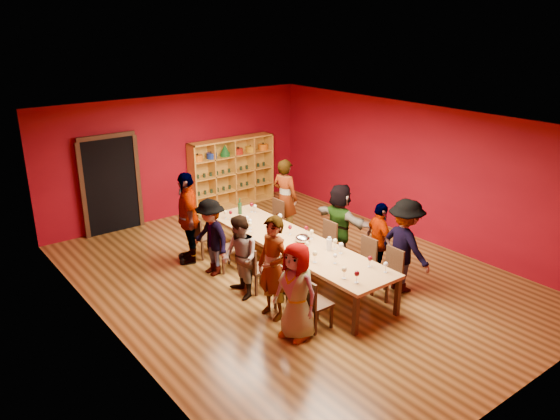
{
  "coord_description": "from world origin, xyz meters",
  "views": [
    {
      "loc": [
        -5.98,
        -7.37,
        4.76
      ],
      "look_at": [
        0.18,
        0.64,
        1.15
      ],
      "focal_mm": 35.0,
      "sensor_mm": 36.0,
      "label": 1
    }
  ],
  "objects_px": {
    "person_left_0": "(296,291)",
    "person_left_3": "(211,237)",
    "chair_person_left_2": "(255,266)",
    "person_right_1": "(379,241)",
    "person_left_1": "(273,268)",
    "chair_person_right_2": "(326,241)",
    "chair_person_left_0": "(313,301)",
    "chair_person_right_0": "(390,270)",
    "tasting_table": "(293,243)",
    "person_left_2": "(240,257)",
    "person_right_0": "(405,246)",
    "chair_person_left_1": "(286,285)",
    "wine_bottle": "(240,208)",
    "chair_person_right_4": "(274,217)",
    "spittoon_bowl": "(303,238)",
    "person_left_4": "(188,217)",
    "person_right_2": "(340,222)",
    "chair_person_left_3": "(222,247)",
    "shelving_unit": "(231,169)",
    "chair_person_right_1": "(365,258)",
    "chair_person_left_4": "(202,235)",
    "person_right_4": "(285,198)"
  },
  "relations": [
    {
      "from": "person_right_1",
      "to": "chair_person_left_0",
      "type": "bearing_deg",
      "value": 125.78
    },
    {
      "from": "chair_person_right_0",
      "to": "chair_person_right_4",
      "type": "xyz_separation_m",
      "value": [
        0.0,
        3.42,
        0.0
      ]
    },
    {
      "from": "person_left_4",
      "to": "chair_person_right_0",
      "type": "distance_m",
      "value": 4.12
    },
    {
      "from": "tasting_table",
      "to": "spittoon_bowl",
      "type": "relative_size",
      "value": 15.94
    },
    {
      "from": "chair_person_left_0",
      "to": "person_left_2",
      "type": "relative_size",
      "value": 0.59
    },
    {
      "from": "spittoon_bowl",
      "to": "person_right_1",
      "type": "bearing_deg",
      "value": -36.33
    },
    {
      "from": "person_left_2",
      "to": "chair_person_right_2",
      "type": "bearing_deg",
      "value": 103.63
    },
    {
      "from": "chair_person_right_0",
      "to": "person_right_1",
      "type": "height_order",
      "value": "person_right_1"
    },
    {
      "from": "person_left_2",
      "to": "person_right_0",
      "type": "distance_m",
      "value": 2.95
    },
    {
      "from": "chair_person_left_0",
      "to": "chair_person_left_2",
      "type": "height_order",
      "value": "same"
    },
    {
      "from": "chair_person_left_3",
      "to": "chair_person_right_0",
      "type": "bearing_deg",
      "value": -55.98
    },
    {
      "from": "chair_person_left_0",
      "to": "chair_person_left_3",
      "type": "height_order",
      "value": "same"
    },
    {
      "from": "chair_person_left_3",
      "to": "chair_person_right_4",
      "type": "height_order",
      "value": "same"
    },
    {
      "from": "chair_person_right_1",
      "to": "wine_bottle",
      "type": "bearing_deg",
      "value": 106.97
    },
    {
      "from": "shelving_unit",
      "to": "chair_person_left_0",
      "type": "distance_m",
      "value": 6.4
    },
    {
      "from": "chair_person_right_0",
      "to": "chair_person_right_2",
      "type": "xyz_separation_m",
      "value": [
        0.0,
        1.7,
        0.0
      ]
    },
    {
      "from": "chair_person_left_0",
      "to": "person_left_3",
      "type": "height_order",
      "value": "person_left_3"
    },
    {
      "from": "chair_person_left_3",
      "to": "shelving_unit",
      "type": "bearing_deg",
      "value": 54.54
    },
    {
      "from": "person_left_1",
      "to": "chair_person_right_4",
      "type": "relative_size",
      "value": 1.99
    },
    {
      "from": "shelving_unit",
      "to": "person_left_2",
      "type": "relative_size",
      "value": 1.58
    },
    {
      "from": "shelving_unit",
      "to": "person_right_1",
      "type": "bearing_deg",
      "value": -91.19
    },
    {
      "from": "tasting_table",
      "to": "person_right_1",
      "type": "distance_m",
      "value": 1.62
    },
    {
      "from": "tasting_table",
      "to": "chair_person_right_2",
      "type": "bearing_deg",
      "value": 5.18
    },
    {
      "from": "tasting_table",
      "to": "spittoon_bowl",
      "type": "height_order",
      "value": "spittoon_bowl"
    },
    {
      "from": "chair_person_right_0",
      "to": "person_right_0",
      "type": "height_order",
      "value": "person_right_0"
    },
    {
      "from": "person_right_0",
      "to": "chair_person_right_4",
      "type": "height_order",
      "value": "person_right_0"
    },
    {
      "from": "wine_bottle",
      "to": "chair_person_right_4",
      "type": "bearing_deg",
      "value": -4.52
    },
    {
      "from": "person_left_4",
      "to": "shelving_unit",
      "type": "bearing_deg",
      "value": 155.04
    },
    {
      "from": "person_right_1",
      "to": "chair_person_right_4",
      "type": "bearing_deg",
      "value": 27.23
    },
    {
      "from": "person_left_2",
      "to": "wine_bottle",
      "type": "height_order",
      "value": "person_left_2"
    },
    {
      "from": "chair_person_left_3",
      "to": "chair_person_right_2",
      "type": "distance_m",
      "value": 2.08
    },
    {
      "from": "person_left_4",
      "to": "person_right_2",
      "type": "distance_m",
      "value": 3.07
    },
    {
      "from": "person_left_0",
      "to": "person_left_3",
      "type": "distance_m",
      "value": 2.71
    },
    {
      "from": "chair_person_left_0",
      "to": "chair_person_right_4",
      "type": "bearing_deg",
      "value": 62.04
    },
    {
      "from": "chair_person_left_1",
      "to": "wine_bottle",
      "type": "bearing_deg",
      "value": 71.26
    },
    {
      "from": "person_left_1",
      "to": "chair_person_right_2",
      "type": "height_order",
      "value": "person_left_1"
    },
    {
      "from": "chair_person_left_2",
      "to": "person_right_1",
      "type": "height_order",
      "value": "person_right_1"
    },
    {
      "from": "chair_person_right_0",
      "to": "person_right_0",
      "type": "relative_size",
      "value": 0.51
    },
    {
      "from": "person_left_4",
      "to": "chair_person_right_4",
      "type": "height_order",
      "value": "person_left_4"
    },
    {
      "from": "person_right_4",
      "to": "person_left_0",
      "type": "bearing_deg",
      "value": 129.2
    },
    {
      "from": "person_right_1",
      "to": "person_left_1",
      "type": "bearing_deg",
      "value": 107.99
    },
    {
      "from": "chair_person_left_3",
      "to": "chair_person_right_1",
      "type": "relative_size",
      "value": 1.0
    },
    {
      "from": "person_left_0",
      "to": "chair_person_right_1",
      "type": "bearing_deg",
      "value": 94.81
    },
    {
      "from": "person_right_0",
      "to": "chair_person_left_4",
      "type": "bearing_deg",
      "value": 36.48
    },
    {
      "from": "person_left_2",
      "to": "person_left_4",
      "type": "xyz_separation_m",
      "value": [
        0.02,
        1.91,
        0.18
      ]
    },
    {
      "from": "chair_person_right_4",
      "to": "spittoon_bowl",
      "type": "relative_size",
      "value": 3.15
    },
    {
      "from": "person_right_0",
      "to": "chair_person_right_2",
      "type": "relative_size",
      "value": 1.96
    },
    {
      "from": "chair_person_left_3",
      "to": "person_left_4",
      "type": "bearing_deg",
      "value": 109.89
    },
    {
      "from": "chair_person_right_1",
      "to": "person_right_4",
      "type": "height_order",
      "value": "person_right_4"
    },
    {
      "from": "person_left_0",
      "to": "person_right_4",
      "type": "xyz_separation_m",
      "value": [
        2.46,
        3.43,
        0.11
      ]
    }
  ]
}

